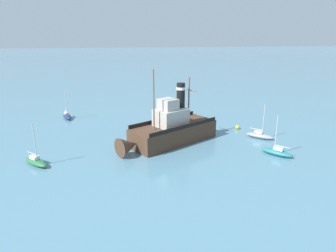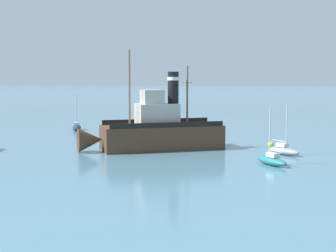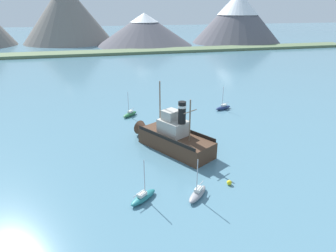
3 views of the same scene
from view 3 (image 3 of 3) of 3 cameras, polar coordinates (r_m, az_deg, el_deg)
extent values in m
plane|color=teal|center=(45.25, 0.82, -4.37)|extent=(600.00, 600.00, 0.00)
cone|color=slate|center=(189.52, -18.77, 19.72)|extent=(50.49, 50.49, 32.41)
cone|color=#56545B|center=(168.79, -4.50, 17.89)|extent=(51.23, 51.23, 16.49)
cone|color=white|center=(168.47, -4.56, 19.91)|extent=(15.14, 15.14, 4.64)
cone|color=#56545B|center=(184.62, 13.10, 19.44)|extent=(50.17, 50.17, 27.23)
cone|color=white|center=(184.51, 13.32, 21.80)|extent=(23.38, 23.38, 12.09)
cube|color=#5B704C|center=(140.52, -9.97, 13.68)|extent=(240.00, 12.00, 1.20)
cube|color=#4C3323|center=(44.46, 1.44, -3.16)|extent=(9.87, 12.58, 2.40)
cone|color=#4C3323|center=(49.30, -4.58, -0.61)|extent=(3.24, 3.26, 2.35)
cube|color=#B2ADA3|center=(43.85, 0.99, -0.24)|extent=(4.61, 4.97, 2.20)
cube|color=#B2ADA3|center=(43.54, 0.54, 2.13)|extent=(2.91, 2.84, 1.40)
cylinder|color=black|center=(41.80, 2.68, 2.56)|extent=(1.10, 1.10, 3.20)
cylinder|color=silver|center=(41.51, 2.70, 3.73)|extent=(1.16, 1.16, 0.35)
cylinder|color=#75604C|center=(44.83, -1.54, 3.86)|extent=(0.20, 0.20, 7.50)
cylinder|color=#75604C|center=(41.14, 4.19, 1.01)|extent=(0.20, 0.20, 6.00)
cylinder|color=#75604C|center=(40.68, 4.24, 2.75)|extent=(2.30, 1.42, 0.12)
cube|color=black|center=(42.47, -0.58, -2.25)|extent=(5.87, 9.89, 0.50)
cube|color=black|center=(45.32, 3.35, -0.68)|extent=(5.87, 9.89, 0.50)
ellipsoid|color=gray|center=(34.71, 5.64, -12.79)|extent=(3.42, 3.51, 0.70)
cube|color=silver|center=(34.56, 5.81, -11.90)|extent=(1.22, 1.24, 0.36)
cylinder|color=#B7B7BC|center=(33.14, 5.58, -9.57)|extent=(0.10, 0.10, 4.20)
cylinder|color=#B7B7BC|center=(34.67, 6.11, -11.06)|extent=(1.30, 1.36, 0.08)
ellipsoid|color=navy|center=(63.32, 10.45, 3.45)|extent=(3.95, 2.29, 0.70)
cube|color=silver|center=(63.29, 10.62, 3.93)|extent=(1.25, 0.97, 0.36)
cylinder|color=#B7B7BC|center=(62.40, 10.40, 5.53)|extent=(0.10, 0.10, 4.20)
cylinder|color=#B7B7BC|center=(63.45, 10.90, 4.31)|extent=(1.73, 0.67, 0.08)
ellipsoid|color=#23757A|center=(34.14, -4.73, -13.40)|extent=(3.65, 3.24, 0.70)
cube|color=silver|center=(33.72, -4.99, -12.82)|extent=(1.26, 1.19, 0.36)
cylinder|color=#B7B7BC|center=(32.98, -4.52, -9.69)|extent=(0.10, 0.10, 4.20)
cylinder|color=#B7B7BC|center=(33.27, -5.48, -12.60)|extent=(1.45, 1.19, 0.08)
ellipsoid|color=#286B3D|center=(58.90, -7.28, 2.22)|extent=(3.51, 3.42, 0.70)
cube|color=silver|center=(58.87, -7.18, 2.76)|extent=(1.24, 1.22, 0.36)
cylinder|color=#B7B7BC|center=(57.91, -7.58, 4.42)|extent=(0.10, 0.10, 4.20)
cylinder|color=#B7B7BC|center=(59.04, -6.96, 3.21)|extent=(1.36, 1.30, 0.08)
sphere|color=yellow|center=(37.34, 11.58, -10.50)|extent=(0.61, 0.61, 0.61)
camera|label=1|loc=(53.49, -44.07, 9.24)|focal=32.00mm
camera|label=2|loc=(48.43, -66.52, -6.98)|focal=55.00mm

